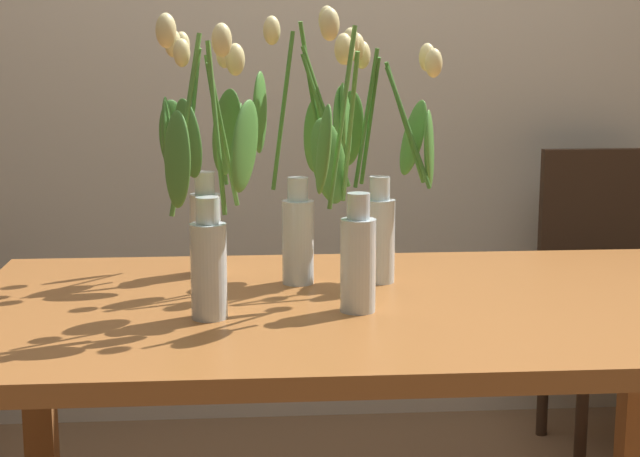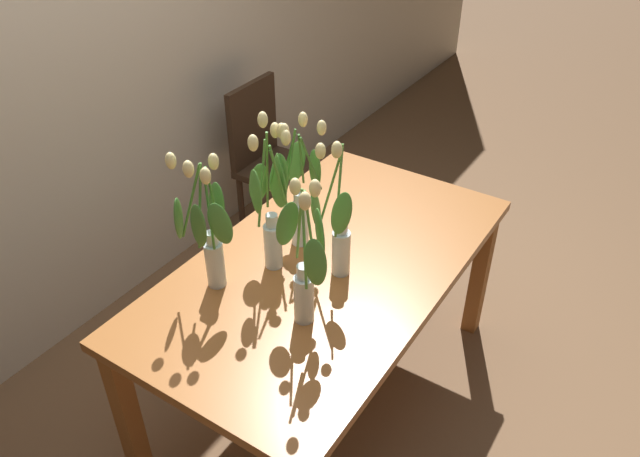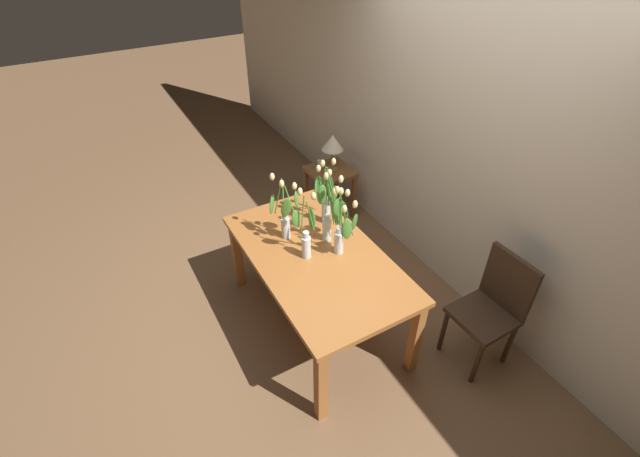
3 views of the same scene
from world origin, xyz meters
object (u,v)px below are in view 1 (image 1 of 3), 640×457
(tulip_vase_0, at_px, (349,219))
(tulip_vase_3, at_px, (383,178))
(dining_chair, at_px, (611,283))
(tulip_vase_2, at_px, (308,174))
(tulip_vase_1, at_px, (211,207))
(dining_table, at_px, (365,344))
(tulip_vase_4, at_px, (199,175))

(tulip_vase_0, xyz_separation_m, tulip_vase_3, (0.10, 0.24, 0.04))
(tulip_vase_0, height_order, dining_chair, tulip_vase_0)
(tulip_vase_0, bearing_deg, tulip_vase_2, 104.43)
(tulip_vase_0, bearing_deg, tulip_vase_1, -171.74)
(dining_chair, bearing_deg, dining_table, -132.78)
(tulip_vase_0, relative_size, dining_chair, 0.61)
(dining_table, bearing_deg, tulip_vase_3, 71.91)
(tulip_vase_0, height_order, tulip_vase_2, tulip_vase_2)
(tulip_vase_2, distance_m, tulip_vase_3, 0.16)
(tulip_vase_2, height_order, tulip_vase_3, tulip_vase_2)
(tulip_vase_0, height_order, tulip_vase_3, tulip_vase_0)
(tulip_vase_4, bearing_deg, tulip_vase_1, -83.89)
(tulip_vase_4, bearing_deg, tulip_vase_3, -12.99)
(dining_table, height_order, tulip_vase_4, tulip_vase_4)
(dining_table, height_order, tulip_vase_0, tulip_vase_0)
(tulip_vase_1, relative_size, tulip_vase_2, 0.95)
(tulip_vase_2, bearing_deg, tulip_vase_0, -75.57)
(dining_table, distance_m, tulip_vase_0, 0.28)
(tulip_vase_3, bearing_deg, tulip_vase_1, -141.75)
(tulip_vase_4, height_order, dining_chair, tulip_vase_4)
(tulip_vase_3, relative_size, tulip_vase_4, 0.98)
(tulip_vase_2, distance_m, dining_chair, 1.34)
(tulip_vase_1, height_order, tulip_vase_3, tulip_vase_1)
(tulip_vase_1, distance_m, tulip_vase_4, 0.38)
(tulip_vase_3, xyz_separation_m, tulip_vase_4, (-0.40, 0.09, -0.00))
(dining_table, distance_m, tulip_vase_2, 0.38)
(tulip_vase_2, relative_size, tulip_vase_4, 1.09)
(tulip_vase_0, height_order, tulip_vase_4, tulip_vase_0)
(dining_chair, bearing_deg, tulip_vase_3, -136.67)
(tulip_vase_4, xyz_separation_m, dining_chair, (1.22, 0.69, -0.44))
(tulip_vase_0, xyz_separation_m, tulip_vase_1, (-0.26, -0.04, 0.03))
(tulip_vase_2, relative_size, tulip_vase_3, 1.11)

